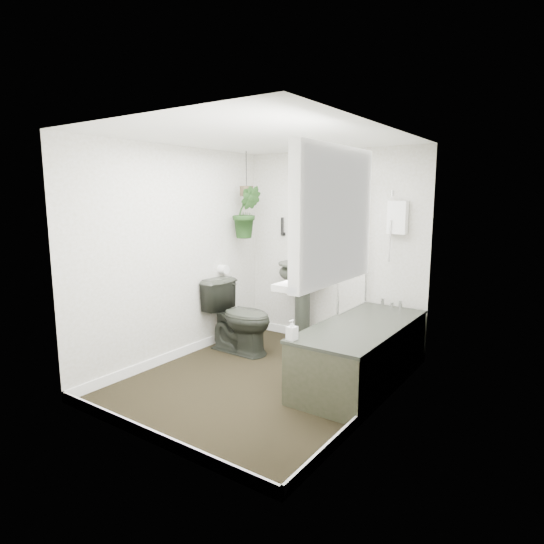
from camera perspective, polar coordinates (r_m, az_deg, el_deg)
The scene contains 22 objects.
floor at distance 4.57m, azimuth -1.10°, elevation -13.48°, with size 2.30×2.80×0.02m, color black.
ceiling at distance 4.24m, azimuth -1.21°, elevation 16.75°, with size 2.30×2.80×0.02m, color white.
wall_back at distance 5.45m, azimuth 7.59°, elevation 2.85°, with size 2.30×0.02×2.30m, color silver.
wall_front at distance 3.24m, azimuth -15.97°, elevation -2.03°, with size 2.30×0.02×2.30m, color silver.
wall_left at distance 5.02m, azimuth -11.95°, elevation 2.15°, with size 0.02×2.80×2.30m, color silver.
wall_right at distance 3.70m, azimuth 13.54°, elevation -0.50°, with size 0.02×2.80×2.30m, color silver.
skirting at distance 4.55m, azimuth -1.11°, elevation -12.78°, with size 2.30×2.80×0.10m, color white.
bathtub at distance 4.50m, azimuth 11.14°, elevation -9.95°, with size 0.72×1.72×0.58m, color #262A22, non-canonical shape.
bath_screen at distance 4.86m, azimuth 10.29°, elevation 3.51°, with size 0.04×0.72×1.40m, color silver, non-canonical shape.
shower_box at distance 5.04m, azimuth 15.49°, elevation 6.61°, with size 0.20×0.10×0.35m, color white.
oval_mirror at distance 5.52m, azimuth 4.84°, elevation 6.63°, with size 0.46×0.03×0.62m, color #AEA693.
wall_sconce at distance 5.73m, azimuth 1.29°, elevation 5.77°, with size 0.04×0.04×0.22m, color black.
toilet_roll_holder at distance 5.51m, azimuth -6.14°, elevation 0.33°, with size 0.11×0.11×0.11m, color white.
window_recess at distance 3.04m, azimuth 7.81°, elevation 7.02°, with size 0.08×1.00×0.90m, color white.
window_sill at distance 3.12m, azimuth 6.49°, elevation -0.66°, with size 0.18×1.00×0.04m, color white.
window_blinds at distance 3.06m, azimuth 7.06°, elevation 7.05°, with size 0.01×0.86×0.76m, color white.
toilet at distance 5.23m, azimuth -4.12°, elevation -5.61°, with size 0.46×0.81×0.83m, color #262A22.
pedestal_sink at distance 5.52m, azimuth 3.85°, elevation -3.86°, with size 0.59×0.50×1.00m, color #262A22, non-canonical shape.
sill_plant at distance 3.30m, azimuth 8.33°, elevation 2.08°, with size 0.19×0.17×0.21m, color black.
hanging_plant at distance 5.53m, azimuth -3.20°, elevation 7.50°, with size 0.34×0.28×0.62m, color black.
soap_bottle at distance 3.85m, azimuth 2.52°, elevation -7.27°, with size 0.08×0.08×0.17m, color black.
hanging_pot at distance 5.52m, azimuth -3.22°, elevation 10.11°, with size 0.16×0.16×0.12m, color #3D3222.
Camera 1 is at (2.47, -3.41, 1.78)m, focal length 30.00 mm.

